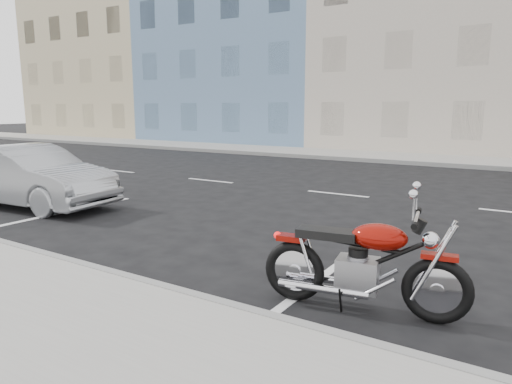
% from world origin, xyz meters
% --- Properties ---
extents(ground, '(120.00, 120.00, 0.00)m').
position_xyz_m(ground, '(0.00, 0.00, 0.00)').
color(ground, black).
rests_on(ground, ground).
extents(sidewalk_far, '(80.00, 3.40, 0.15)m').
position_xyz_m(sidewalk_far, '(-5.00, 8.70, 0.07)').
color(sidewalk_far, gray).
rests_on(sidewalk_far, ground).
extents(curb_far, '(80.00, 0.12, 0.16)m').
position_xyz_m(curb_far, '(-5.00, 7.00, 0.08)').
color(curb_far, gray).
rests_on(curb_far, ground).
extents(bldg_far_west, '(12.00, 12.00, 12.00)m').
position_xyz_m(bldg_far_west, '(-26.00, 16.30, 6.00)').
color(bldg_far_west, tan).
rests_on(bldg_far_west, ground).
extents(bldg_blue, '(12.00, 12.00, 13.00)m').
position_xyz_m(bldg_blue, '(-14.00, 16.30, 6.50)').
color(bldg_blue, slate).
rests_on(bldg_blue, ground).
extents(bldg_cream, '(12.00, 12.00, 11.50)m').
position_xyz_m(bldg_cream, '(-2.00, 16.30, 5.75)').
color(bldg_cream, '#BCAF9D').
rests_on(bldg_cream, ground).
extents(motorcycle, '(2.14, 0.76, 1.08)m').
position_xyz_m(motorcycle, '(1.49, -6.01, 0.49)').
color(motorcycle, black).
rests_on(motorcycle, ground).
extents(sedan_silver, '(4.15, 1.77, 1.33)m').
position_xyz_m(sedan_silver, '(-7.12, -4.89, 0.66)').
color(sedan_silver, '#94979B').
rests_on(sedan_silver, ground).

